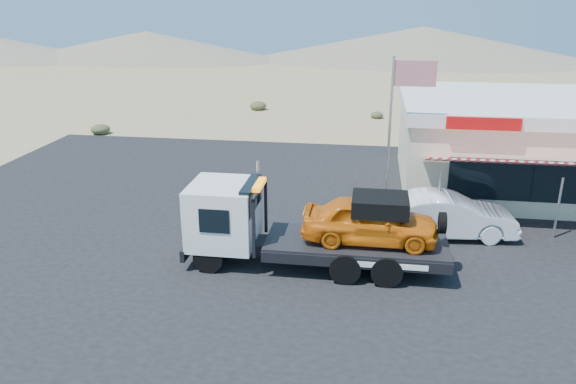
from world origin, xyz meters
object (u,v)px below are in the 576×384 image
flagpole (397,120)px  white_sedan (447,215)px  tow_truck (309,223)px  jerky_store (522,142)px

flagpole → white_sedan: bearing=-39.8°
tow_truck → flagpole: size_ratio=1.32×
jerky_store → flagpole: (-5.57, -4.47, 1.77)m
tow_truck → white_sedan: bearing=33.0°
white_sedan → flagpole: flagpole is taller
jerky_store → flagpole: bearing=-141.2°
white_sedan → flagpole: bearing=44.5°
white_sedan → jerky_store: (3.70, 6.03, 1.21)m
flagpole → jerky_store: bearing=38.8°
tow_truck → flagpole: 5.71m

